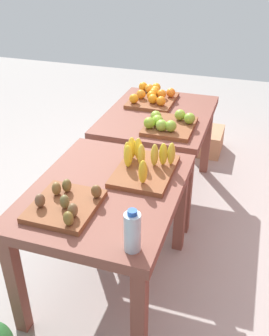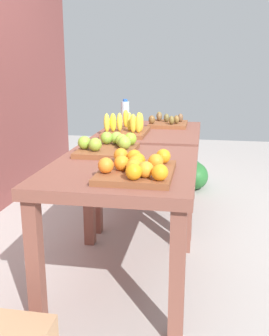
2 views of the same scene
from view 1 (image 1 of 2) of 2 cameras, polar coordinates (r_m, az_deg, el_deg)
ground_plane at (r=2.97m, az=0.33°, el=-8.94°), size 8.00×8.00×0.00m
display_table_left at (r=3.11m, az=3.54°, el=6.33°), size 1.04×0.80×0.73m
display_table_right at (r=2.18m, az=-4.15°, el=-5.22°), size 1.04×0.80×0.73m
orange_bin at (r=3.28m, az=2.68°, el=10.48°), size 0.45×0.36×0.11m
apple_bin at (r=2.78m, az=5.01°, el=6.55°), size 0.40×0.36×0.11m
banana_crate at (r=2.23m, az=1.51°, el=0.49°), size 0.44×0.32×0.17m
kiwi_bin at (r=1.97m, az=-10.18°, el=-5.25°), size 0.36×0.32×0.10m
water_bottle at (r=1.66m, az=-0.32°, el=-9.37°), size 0.07×0.07×0.21m
cardboard_produce_box at (r=4.06m, az=10.67°, el=4.01°), size 0.40×0.30×0.23m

